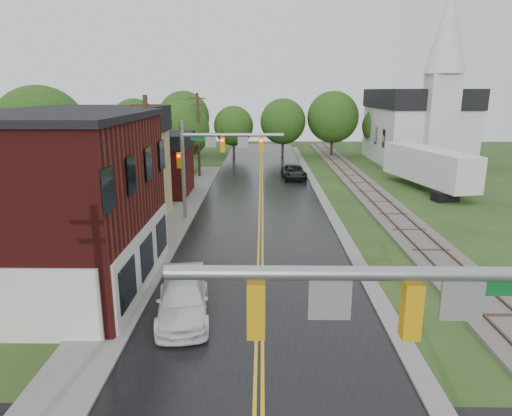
{
  "coord_description": "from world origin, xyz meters",
  "views": [
    {
      "loc": [
        0.08,
        -5.35,
        9.27
      ],
      "look_at": [
        -0.22,
        16.89,
        3.5
      ],
      "focal_mm": 32.0,
      "sensor_mm": 36.0,
      "label": 1
    }
  ],
  "objects_px": {
    "church": "(419,118)",
    "traffic_signal_far": "(212,152)",
    "utility_pole_b": "(149,167)",
    "utility_pole_c": "(198,134)",
    "tree_left_b": "(43,135)",
    "suv_dark": "(294,172)",
    "pickup_white": "(183,301)",
    "tree_left_c": "(122,139)",
    "semi_trailer": "(428,166)",
    "traffic_signal_near": "(451,338)",
    "tree_left_e": "(182,131)"
  },
  "relations": [
    {
      "from": "traffic_signal_near",
      "to": "tree_left_e",
      "type": "distance_m",
      "value": 45.59
    },
    {
      "from": "suv_dark",
      "to": "traffic_signal_far",
      "type": "bearing_deg",
      "value": -117.4
    },
    {
      "from": "traffic_signal_near",
      "to": "suv_dark",
      "type": "relative_size",
      "value": 1.44
    },
    {
      "from": "traffic_signal_near",
      "to": "pickup_white",
      "type": "distance_m",
      "value": 12.77
    },
    {
      "from": "utility_pole_b",
      "to": "tree_left_c",
      "type": "relative_size",
      "value": 1.18
    },
    {
      "from": "traffic_signal_far",
      "to": "tree_left_e",
      "type": "distance_m",
      "value": 19.65
    },
    {
      "from": "suv_dark",
      "to": "pickup_white",
      "type": "bearing_deg",
      "value": -106.13
    },
    {
      "from": "tree_left_b",
      "to": "tree_left_c",
      "type": "relative_size",
      "value": 1.27
    },
    {
      "from": "utility_pole_b",
      "to": "suv_dark",
      "type": "bearing_deg",
      "value": 63.93
    },
    {
      "from": "utility_pole_b",
      "to": "suv_dark",
      "type": "height_order",
      "value": "utility_pole_b"
    },
    {
      "from": "utility_pole_c",
      "to": "tree_left_b",
      "type": "relative_size",
      "value": 0.93
    },
    {
      "from": "traffic_signal_far",
      "to": "tree_left_c",
      "type": "xyz_separation_m",
      "value": [
        -10.38,
        12.9,
        -0.46
      ]
    },
    {
      "from": "traffic_signal_near",
      "to": "suv_dark",
      "type": "distance_m",
      "value": 41.27
    },
    {
      "from": "utility_pole_b",
      "to": "tree_left_b",
      "type": "relative_size",
      "value": 0.93
    },
    {
      "from": "utility_pole_c",
      "to": "suv_dark",
      "type": "bearing_deg",
      "value": -5.29
    },
    {
      "from": "utility_pole_b",
      "to": "tree_left_b",
      "type": "xyz_separation_m",
      "value": [
        -11.05,
        9.9,
        1.0
      ]
    },
    {
      "from": "utility_pole_c",
      "to": "tree_left_e",
      "type": "height_order",
      "value": "utility_pole_c"
    },
    {
      "from": "tree_left_b",
      "to": "traffic_signal_far",
      "type": "bearing_deg",
      "value": -18.81
    },
    {
      "from": "utility_pole_b",
      "to": "traffic_signal_far",
      "type": "bearing_deg",
      "value": 56.32
    },
    {
      "from": "tree_left_c",
      "to": "tree_left_e",
      "type": "relative_size",
      "value": 0.94
    },
    {
      "from": "tree_left_e",
      "to": "pickup_white",
      "type": "height_order",
      "value": "tree_left_e"
    },
    {
      "from": "tree_left_c",
      "to": "suv_dark",
      "type": "bearing_deg",
      "value": 10.29
    },
    {
      "from": "utility_pole_c",
      "to": "church",
      "type": "bearing_deg",
      "value": 19.97
    },
    {
      "from": "traffic_signal_near",
      "to": "tree_left_c",
      "type": "distance_m",
      "value": 41.67
    },
    {
      "from": "traffic_signal_far",
      "to": "utility_pole_b",
      "type": "height_order",
      "value": "utility_pole_b"
    },
    {
      "from": "tree_left_c",
      "to": "semi_trailer",
      "type": "height_order",
      "value": "tree_left_c"
    },
    {
      "from": "suv_dark",
      "to": "pickup_white",
      "type": "distance_m",
      "value": 31.72
    },
    {
      "from": "traffic_signal_near",
      "to": "suv_dark",
      "type": "bearing_deg",
      "value": 89.96
    },
    {
      "from": "tree_left_c",
      "to": "pickup_white",
      "type": "relative_size",
      "value": 1.49
    },
    {
      "from": "church",
      "to": "traffic_signal_far",
      "type": "height_order",
      "value": "church"
    },
    {
      "from": "traffic_signal_far",
      "to": "utility_pole_c",
      "type": "relative_size",
      "value": 0.82
    },
    {
      "from": "utility_pole_c",
      "to": "tree_left_c",
      "type": "xyz_separation_m",
      "value": [
        -7.05,
        -4.1,
        -0.21
      ]
    },
    {
      "from": "utility_pole_b",
      "to": "utility_pole_c",
      "type": "bearing_deg",
      "value": 90.0
    },
    {
      "from": "church",
      "to": "tree_left_b",
      "type": "relative_size",
      "value": 2.06
    },
    {
      "from": "utility_pole_b",
      "to": "tree_left_e",
      "type": "relative_size",
      "value": 1.1
    },
    {
      "from": "church",
      "to": "pickup_white",
      "type": "relative_size",
      "value": 3.89
    },
    {
      "from": "utility_pole_c",
      "to": "tree_left_c",
      "type": "distance_m",
      "value": 8.16
    },
    {
      "from": "traffic_signal_far",
      "to": "tree_left_b",
      "type": "relative_size",
      "value": 0.76
    },
    {
      "from": "utility_pole_c",
      "to": "traffic_signal_near",
      "type": "bearing_deg",
      "value": -76.26
    },
    {
      "from": "utility_pole_b",
      "to": "tree_left_e",
      "type": "xyz_separation_m",
      "value": [
        -2.05,
        23.9,
        0.09
      ]
    },
    {
      "from": "utility_pole_b",
      "to": "semi_trailer",
      "type": "height_order",
      "value": "utility_pole_b"
    },
    {
      "from": "traffic_signal_far",
      "to": "tree_left_e",
      "type": "relative_size",
      "value": 0.9
    },
    {
      "from": "utility_pole_b",
      "to": "pickup_white",
      "type": "height_order",
      "value": "utility_pole_b"
    },
    {
      "from": "pickup_white",
      "to": "traffic_signal_far",
      "type": "bearing_deg",
      "value": 83.27
    },
    {
      "from": "tree_left_c",
      "to": "tree_left_e",
      "type": "height_order",
      "value": "tree_left_e"
    },
    {
      "from": "tree_left_b",
      "to": "pickup_white",
      "type": "relative_size",
      "value": 1.89
    },
    {
      "from": "traffic_signal_near",
      "to": "church",
      "type": "bearing_deg",
      "value": 72.28
    },
    {
      "from": "church",
      "to": "utility_pole_b",
      "type": "height_order",
      "value": "church"
    },
    {
      "from": "suv_dark",
      "to": "semi_trailer",
      "type": "relative_size",
      "value": 0.4
    },
    {
      "from": "semi_trailer",
      "to": "traffic_signal_far",
      "type": "bearing_deg",
      "value": -151.23
    }
  ]
}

